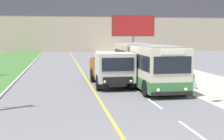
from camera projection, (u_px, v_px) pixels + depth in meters
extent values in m
cube|color=silver|center=(191.00, 130.00, 11.85)|extent=(0.12, 2.40, 0.01)
cube|color=silver|center=(155.00, 104.00, 16.35)|extent=(0.12, 2.40, 0.01)
cube|color=silver|center=(134.00, 89.00, 20.86)|extent=(0.12, 2.40, 0.01)
cube|color=silver|center=(121.00, 79.00, 25.37)|extent=(0.12, 2.40, 0.01)
cube|color=silver|center=(112.00, 73.00, 29.88)|extent=(0.12, 2.40, 0.01)
cube|color=silver|center=(105.00, 68.00, 34.39)|extent=(0.12, 2.40, 0.01)
cube|color=silver|center=(99.00, 64.00, 38.90)|extent=(0.12, 2.40, 0.01)
cube|color=silver|center=(95.00, 61.00, 43.41)|extent=(0.12, 2.40, 0.01)
cube|color=silver|center=(92.00, 59.00, 47.91)|extent=(0.12, 2.40, 0.01)
cube|color=silver|center=(89.00, 57.00, 52.42)|extent=(0.12, 2.40, 0.01)
cube|color=#BCAD93|center=(68.00, 3.00, 70.22)|extent=(80.00, 8.00, 21.86)
cube|color=beige|center=(158.00, 67.00, 19.67)|extent=(2.45, 5.23, 2.58)
cube|color=#3D7F42|center=(157.00, 82.00, 19.77)|extent=(2.47, 5.25, 0.70)
cube|color=black|center=(158.00, 61.00, 19.62)|extent=(2.48, 4.82, 0.90)
cube|color=gray|center=(158.00, 46.00, 19.52)|extent=(2.08, 4.71, 0.08)
cube|color=beige|center=(135.00, 60.00, 25.68)|extent=(2.45, 5.23, 2.58)
cube|color=#3D7F42|center=(135.00, 71.00, 25.78)|extent=(2.47, 5.25, 0.70)
cube|color=black|center=(135.00, 55.00, 25.64)|extent=(2.48, 4.82, 0.90)
cube|color=gray|center=(135.00, 44.00, 25.53)|extent=(2.08, 4.71, 0.08)
cube|color=#474747|center=(145.00, 63.00, 22.67)|extent=(2.26, 0.90, 2.37)
cube|color=black|center=(173.00, 65.00, 17.04)|extent=(2.16, 0.04, 0.95)
cube|color=black|center=(172.00, 93.00, 17.20)|extent=(2.40, 0.06, 0.20)
sphere|color=#F4EAB2|center=(158.00, 90.00, 17.04)|extent=(0.20, 0.20, 0.20)
sphere|color=#F4EAB2|center=(186.00, 90.00, 17.30)|extent=(0.20, 0.20, 0.20)
cube|color=white|center=(173.00, 52.00, 16.96)|extent=(1.35, 0.04, 0.28)
cylinder|color=black|center=(146.00, 88.00, 18.16)|extent=(0.28, 1.00, 1.00)
cylinder|color=black|center=(184.00, 87.00, 18.54)|extent=(0.28, 1.00, 1.00)
cylinder|color=black|center=(133.00, 81.00, 21.24)|extent=(0.28, 1.00, 1.00)
cylinder|color=black|center=(166.00, 80.00, 21.62)|extent=(0.28, 1.00, 1.00)
cylinder|color=black|center=(120.00, 72.00, 26.12)|extent=(0.28, 1.00, 1.00)
cylinder|color=black|center=(146.00, 72.00, 26.50)|extent=(0.28, 1.00, 1.00)
cube|color=black|center=(110.00, 78.00, 22.69)|extent=(1.07, 6.47, 0.20)
cube|color=beige|center=(115.00, 67.00, 20.49)|extent=(2.38, 2.21, 1.88)
cube|color=black|center=(118.00, 64.00, 19.36)|extent=(2.03, 0.04, 0.85)
cube|color=black|center=(118.00, 80.00, 19.46)|extent=(1.91, 0.06, 0.44)
sphere|color=silver|center=(105.00, 82.00, 19.32)|extent=(0.18, 0.18, 0.18)
sphere|color=silver|center=(131.00, 81.00, 19.59)|extent=(0.18, 0.18, 0.18)
cube|color=#994C19|center=(107.00, 74.00, 23.88)|extent=(2.26, 4.01, 0.12)
cube|color=#994C19|center=(93.00, 67.00, 23.64)|extent=(0.12, 4.01, 1.20)
cube|color=#994C19|center=(121.00, 67.00, 24.00)|extent=(0.12, 4.01, 1.20)
cube|color=#994C19|center=(111.00, 70.00, 21.92)|extent=(2.26, 0.12, 1.20)
cube|color=#994C19|center=(104.00, 65.00, 25.73)|extent=(2.26, 0.12, 1.20)
cube|color=#994C19|center=(111.00, 60.00, 21.84)|extent=(2.26, 0.12, 0.24)
cylinder|color=black|center=(99.00, 83.00, 20.20)|extent=(0.30, 1.04, 1.04)
cylinder|color=black|center=(132.00, 82.00, 20.56)|extent=(0.30, 1.04, 1.04)
cylinder|color=black|center=(93.00, 75.00, 23.91)|extent=(0.30, 1.04, 1.04)
cylinder|color=black|center=(121.00, 75.00, 24.27)|extent=(0.30, 1.04, 1.04)
cylinder|color=#59595B|center=(133.00, 49.00, 42.67)|extent=(0.24, 0.24, 3.52)
cube|color=#333333|center=(133.00, 26.00, 42.33)|extent=(5.92, 0.20, 2.82)
cube|color=#AD1E1E|center=(133.00, 26.00, 42.22)|extent=(5.76, 0.02, 2.66)
cylinder|color=silver|center=(188.00, 85.00, 20.58)|extent=(1.11, 1.11, 0.45)
sphere|color=#477A38|center=(188.00, 77.00, 20.52)|extent=(0.89, 0.89, 0.89)
cylinder|color=silver|center=(166.00, 76.00, 25.17)|extent=(1.02, 1.02, 0.41)
sphere|color=#477A38|center=(166.00, 70.00, 25.11)|extent=(0.81, 0.81, 0.81)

